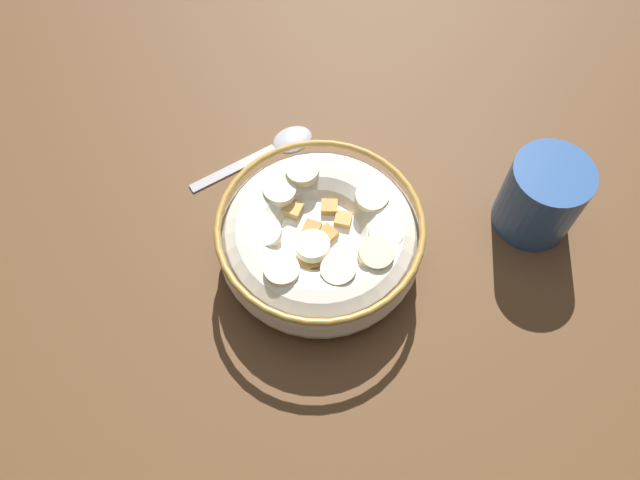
{
  "coord_description": "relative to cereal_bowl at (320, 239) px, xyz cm",
  "views": [
    {
      "loc": [
        -25.14,
        -8.25,
        51.87
      ],
      "look_at": [
        0.0,
        0.0,
        3.0
      ],
      "focal_mm": 35.2,
      "sensor_mm": 36.0,
      "label": 1
    }
  ],
  "objects": [
    {
      "name": "coffee_mug",
      "position": [
        10.14,
        -17.79,
        0.74
      ],
      "size": [
        9.8,
        7.19,
        7.89
      ],
      "color": "#335999",
      "rests_on": "ground_plane"
    },
    {
      "name": "cereal_bowl",
      "position": [
        0.0,
        0.0,
        0.0
      ],
      "size": [
        18.11,
        18.11,
        6.54
      ],
      "color": "silver",
      "rests_on": "ground_plane"
    },
    {
      "name": "spoon",
      "position": [
        10.59,
        7.93,
        -2.86
      ],
      "size": [
        11.88,
        10.41,
        0.8
      ],
      "color": "#A5A5AD",
      "rests_on": "ground_plane"
    },
    {
      "name": "ground_plane",
      "position": [
        0.01,
        0.01,
        -4.21
      ],
      "size": [
        119.39,
        119.39,
        2.0
      ],
      "primitive_type": "cube",
      "color": "brown"
    }
  ]
}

